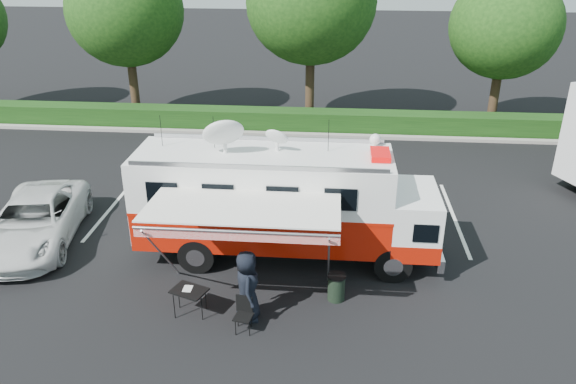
% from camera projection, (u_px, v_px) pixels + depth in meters
% --- Properties ---
extents(ground_plane, '(120.00, 120.00, 0.00)m').
position_uv_depth(ground_plane, '(287.00, 256.00, 16.93)').
color(ground_plane, black).
rests_on(ground_plane, ground).
extents(back_border, '(60.00, 6.14, 8.87)m').
position_uv_depth(back_border, '(335.00, 23.00, 26.41)').
color(back_border, '#9E998E').
rests_on(back_border, ground_plane).
extents(stall_lines, '(24.12, 5.50, 0.01)m').
position_uv_depth(stall_lines, '(280.00, 211.00, 19.68)').
color(stall_lines, silver).
rests_on(stall_lines, ground_plane).
extents(command_truck, '(8.74, 2.41, 4.20)m').
position_uv_depth(command_truck, '(284.00, 202.00, 16.19)').
color(command_truck, black).
rests_on(command_truck, ground_plane).
extents(awning, '(4.77, 2.48, 2.88)m').
position_uv_depth(awning, '(242.00, 212.00, 13.61)').
color(awning, white).
rests_on(awning, ground_plane).
extents(white_suv, '(3.35, 5.67, 1.48)m').
position_uv_depth(white_suv, '(39.00, 241.00, 17.74)').
color(white_suv, silver).
rests_on(white_suv, ground_plane).
extents(person, '(0.77, 1.03, 1.91)m').
position_uv_depth(person, '(248.00, 318.00, 14.21)').
color(person, black).
rests_on(person, ground_plane).
extents(folding_table, '(1.01, 0.87, 0.73)m').
position_uv_depth(folding_table, '(189.00, 291.00, 14.09)').
color(folding_table, black).
rests_on(folding_table, ground_plane).
extents(folding_chair, '(0.49, 0.52, 0.89)m').
position_uv_depth(folding_chair, '(244.00, 311.00, 13.62)').
color(folding_chair, black).
rests_on(folding_chair, ground_plane).
extents(trash_bin, '(0.49, 0.49, 0.74)m').
position_uv_depth(trash_bin, '(336.00, 287.00, 14.79)').
color(trash_bin, black).
rests_on(trash_bin, ground_plane).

